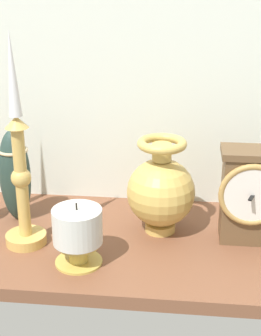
{
  "coord_description": "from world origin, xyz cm",
  "views": [
    {
      "loc": [
        7.17,
        -82.84,
        46.97
      ],
      "look_at": [
        -1.88,
        0.0,
        14.0
      ],
      "focal_mm": 54.96,
      "sensor_mm": 36.0,
      "label": 1
    }
  ],
  "objects_px": {
    "candlestick_tall_center": "(21,172)",
    "tall_ceramic_vase": "(15,175)",
    "pillar_candle_near_clock": "(78,232)",
    "brass_vase_bulbous": "(161,190)",
    "mantel_clock": "(250,195)"
  },
  "relations": [
    {
      "from": "brass_vase_bulbous",
      "to": "tall_ceramic_vase",
      "type": "xyz_separation_m",
      "value": [
        -0.28,
        0.02,
        0.01
      ]
    },
    {
      "from": "candlestick_tall_center",
      "to": "pillar_candle_near_clock",
      "type": "bearing_deg",
      "value": -27.21
    },
    {
      "from": "mantel_clock",
      "to": "pillar_candle_near_clock",
      "type": "height_order",
      "value": "mantel_clock"
    },
    {
      "from": "mantel_clock",
      "to": "candlestick_tall_center",
      "type": "distance_m",
      "value": 0.4
    },
    {
      "from": "candlestick_tall_center",
      "to": "pillar_candle_near_clock",
      "type": "relative_size",
      "value": 3.42
    },
    {
      "from": "brass_vase_bulbous",
      "to": "pillar_candle_near_clock",
      "type": "xyz_separation_m",
      "value": [
        -0.13,
        -0.13,
        -0.03
      ]
    },
    {
      "from": "pillar_candle_near_clock",
      "to": "tall_ceramic_vase",
      "type": "bearing_deg",
      "value": 135.67
    },
    {
      "from": "pillar_candle_near_clock",
      "to": "tall_ceramic_vase",
      "type": "distance_m",
      "value": 0.22
    },
    {
      "from": "tall_ceramic_vase",
      "to": "pillar_candle_near_clock",
      "type": "bearing_deg",
      "value": -44.33
    },
    {
      "from": "tall_ceramic_vase",
      "to": "candlestick_tall_center",
      "type": "bearing_deg",
      "value": -64.59
    },
    {
      "from": "candlestick_tall_center",
      "to": "tall_ceramic_vase",
      "type": "bearing_deg",
      "value": 115.41
    },
    {
      "from": "mantel_clock",
      "to": "brass_vase_bulbous",
      "type": "xyz_separation_m",
      "value": [
        -0.16,
        0.02,
        -0.01
      ]
    },
    {
      "from": "candlestick_tall_center",
      "to": "pillar_candle_near_clock",
      "type": "distance_m",
      "value": 0.15
    },
    {
      "from": "candlestick_tall_center",
      "to": "brass_vase_bulbous",
      "type": "bearing_deg",
      "value": 17.1
    },
    {
      "from": "mantel_clock",
      "to": "pillar_candle_near_clock",
      "type": "bearing_deg",
      "value": -158.99
    }
  ]
}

